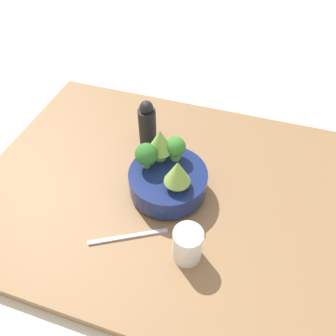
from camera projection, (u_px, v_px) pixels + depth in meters
name	position (u px, v px, depth m)	size (l,w,h in m)	color
ground_plane	(181.00, 199.00, 0.94)	(6.00, 6.00, 0.00)	beige
table	(181.00, 195.00, 0.92)	(1.13, 0.78, 0.04)	olive
bowl	(168.00, 181.00, 0.87)	(0.21, 0.21, 0.08)	navy
broccoli_floret_back	(175.00, 148.00, 0.86)	(0.06, 0.06, 0.07)	#7AB256
romanesco_piece_near	(176.00, 172.00, 0.78)	(0.07, 0.07, 0.09)	#7AB256
broccoli_floret_left	(146.00, 155.00, 0.84)	(0.06, 0.06, 0.07)	#6BA34C
romanesco_piece_far	(160.00, 142.00, 0.84)	(0.07, 0.07, 0.10)	#7AB256
cup	(187.00, 245.00, 0.74)	(0.07, 0.07, 0.10)	silver
pepper_mill	(147.00, 124.00, 0.99)	(0.05, 0.05, 0.15)	black
fork	(128.00, 237.00, 0.81)	(0.18, 0.10, 0.01)	#B2B2B7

